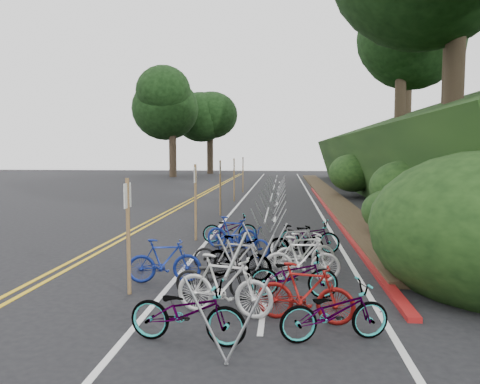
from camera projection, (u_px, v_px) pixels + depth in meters
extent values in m
plane|color=black|center=(128.00, 282.00, 10.45)|extent=(120.00, 120.00, 0.00)
cube|color=gold|center=(155.00, 218.00, 20.57)|extent=(0.12, 80.00, 0.01)
cube|color=gold|center=(162.00, 218.00, 20.54)|extent=(0.12, 80.00, 0.01)
cube|color=silver|center=(226.00, 218.00, 20.28)|extent=(0.12, 80.00, 0.01)
cube|color=silver|center=(324.00, 220.00, 19.89)|extent=(0.12, 80.00, 0.01)
cube|color=silver|center=(262.00, 318.00, 8.18)|extent=(0.10, 1.60, 0.01)
cube|color=silver|center=(271.00, 248.00, 14.13)|extent=(0.10, 1.60, 0.01)
cube|color=silver|center=(275.00, 219.00, 20.08)|extent=(0.10, 1.60, 0.01)
cube|color=silver|center=(277.00, 204.00, 26.04)|extent=(0.10, 1.60, 0.01)
cube|color=silver|center=(278.00, 194.00, 31.99)|extent=(0.10, 1.60, 0.01)
cube|color=silver|center=(279.00, 187.00, 37.94)|extent=(0.10, 1.60, 0.01)
cube|color=silver|center=(279.00, 182.00, 43.89)|extent=(0.10, 1.60, 0.01)
cube|color=maroon|center=(331.00, 213.00, 21.82)|extent=(0.25, 28.00, 0.10)
cube|color=black|center=(436.00, 153.00, 30.79)|extent=(12.32, 44.00, 9.11)
cube|color=#382819|center=(327.00, 193.00, 31.68)|extent=(1.40, 44.00, 0.16)
ellipsoid|color=#284C19|center=(422.00, 221.00, 12.67)|extent=(2.00, 2.80, 1.60)
ellipsoid|color=#284C19|center=(405.00, 188.00, 17.51)|extent=(2.60, 3.64, 2.08)
ellipsoid|color=#284C19|center=(399.00, 170.00, 23.32)|extent=(2.20, 3.08, 1.76)
ellipsoid|color=#284C19|center=(353.00, 173.00, 29.44)|extent=(3.00, 4.20, 2.40)
ellipsoid|color=#284C19|center=(350.00, 167.00, 35.31)|extent=(2.40, 3.36, 1.92)
ellipsoid|color=#284C19|center=(360.00, 157.00, 39.10)|extent=(2.80, 3.92, 2.24)
ellipsoid|color=#284C19|center=(389.00, 211.00, 15.68)|extent=(1.80, 2.52, 1.44)
ellipsoid|color=#284C19|center=(396.00, 157.00, 27.16)|extent=(3.20, 4.48, 2.56)
cylinder|color=#2D2319|center=(454.00, 83.00, 20.82)|extent=(0.87, 0.87, 6.85)
cylinder|color=#2D2319|center=(450.00, 82.00, 28.43)|extent=(0.91, 0.91, 7.76)
cylinder|color=#2D2319|center=(400.00, 112.00, 36.55)|extent=(0.84, 0.84, 6.39)
ellipsoid|color=black|center=(402.00, 36.00, 36.05)|extent=(8.52, 8.52, 8.10)
cylinder|color=#2D2319|center=(406.00, 106.00, 44.15)|extent=(0.89, 0.89, 7.31)
ellipsoid|color=black|center=(409.00, 34.00, 43.57)|extent=(10.15, 10.15, 9.64)
cylinder|color=#2D2319|center=(173.00, 151.00, 52.68)|extent=(0.82, 0.82, 5.94)
ellipsoid|color=black|center=(172.00, 102.00, 52.21)|extent=(8.12, 8.12, 7.71)
cylinder|color=#2D2319|center=(210.00, 152.00, 60.36)|extent=(0.79, 0.79, 5.48)
ellipsoid|color=black|center=(210.00, 114.00, 59.93)|extent=(7.10, 7.10, 6.75)
cylinder|color=gray|center=(238.00, 251.00, 7.88)|extent=(0.05, 3.43, 0.05)
cylinder|color=gray|center=(206.00, 321.00, 6.35)|extent=(0.62, 0.04, 1.22)
cylinder|color=gray|center=(247.00, 322.00, 6.30)|extent=(0.62, 0.04, 1.22)
cylinder|color=gray|center=(232.00, 264.00, 9.56)|extent=(0.62, 0.04, 1.22)
cylinder|color=gray|center=(259.00, 264.00, 9.51)|extent=(0.62, 0.04, 1.22)
cylinder|color=gray|center=(267.00, 215.00, 13.05)|extent=(0.05, 3.00, 0.05)
cylinder|color=gray|center=(254.00, 245.00, 11.74)|extent=(0.58, 0.04, 1.13)
cylinder|color=gray|center=(276.00, 245.00, 11.69)|extent=(0.58, 0.04, 1.13)
cylinder|color=gray|center=(259.00, 227.00, 14.51)|extent=(0.58, 0.04, 1.13)
cylinder|color=gray|center=(277.00, 227.00, 14.46)|extent=(0.58, 0.04, 1.13)
cylinder|color=gray|center=(271.00, 197.00, 18.01)|extent=(0.05, 3.00, 0.05)
cylinder|color=gray|center=(263.00, 217.00, 16.70)|extent=(0.58, 0.04, 1.13)
cylinder|color=gray|center=(278.00, 217.00, 16.65)|extent=(0.58, 0.04, 1.13)
cylinder|color=gray|center=(265.00, 208.00, 19.47)|extent=(0.58, 0.04, 1.13)
cylinder|color=gray|center=(279.00, 208.00, 19.42)|extent=(0.58, 0.04, 1.13)
cylinder|color=gray|center=(274.00, 187.00, 22.97)|extent=(0.05, 3.00, 0.05)
cylinder|color=gray|center=(267.00, 202.00, 21.66)|extent=(0.58, 0.04, 1.13)
cylinder|color=gray|center=(279.00, 202.00, 21.60)|extent=(0.58, 0.04, 1.13)
cylinder|color=gray|center=(269.00, 196.00, 24.43)|extent=(0.58, 0.04, 1.13)
cylinder|color=gray|center=(280.00, 196.00, 24.38)|extent=(0.58, 0.04, 1.13)
cylinder|color=gray|center=(276.00, 181.00, 27.93)|extent=(0.05, 3.00, 0.05)
cylinder|color=gray|center=(270.00, 192.00, 26.62)|extent=(0.58, 0.04, 1.13)
cylinder|color=gray|center=(280.00, 192.00, 26.56)|extent=(0.58, 0.04, 1.13)
cylinder|color=gray|center=(272.00, 188.00, 29.39)|extent=(0.58, 0.04, 1.13)
cylinder|color=gray|center=(280.00, 189.00, 29.34)|extent=(0.58, 0.04, 1.13)
cylinder|color=gray|center=(277.00, 176.00, 32.89)|extent=(0.05, 3.00, 0.05)
cylinder|color=gray|center=(272.00, 186.00, 31.58)|extent=(0.58, 0.04, 1.13)
cylinder|color=gray|center=(281.00, 186.00, 31.52)|extent=(0.58, 0.04, 1.13)
cylinder|color=gray|center=(273.00, 183.00, 34.35)|extent=(0.58, 0.04, 1.13)
cylinder|color=gray|center=(281.00, 183.00, 34.30)|extent=(0.58, 0.04, 1.13)
cylinder|color=brown|center=(128.00, 237.00, 9.47)|extent=(0.08, 0.08, 2.38)
cube|color=silver|center=(127.00, 195.00, 9.40)|extent=(0.02, 0.40, 0.50)
cylinder|color=brown|center=(196.00, 202.00, 15.25)|extent=(0.08, 0.08, 2.50)
cube|color=silver|center=(195.00, 175.00, 15.17)|extent=(0.02, 0.40, 0.50)
cylinder|color=brown|center=(220.00, 188.00, 21.20)|extent=(0.08, 0.08, 2.50)
cube|color=silver|center=(220.00, 168.00, 21.12)|extent=(0.02, 0.40, 0.50)
cylinder|color=brown|center=(234.00, 180.00, 27.15)|extent=(0.08, 0.08, 2.50)
cube|color=silver|center=(234.00, 164.00, 27.07)|extent=(0.02, 0.40, 0.50)
cylinder|color=brown|center=(243.00, 175.00, 33.10)|extent=(0.08, 0.08, 2.50)
cube|color=silver|center=(243.00, 162.00, 33.02)|extent=(0.02, 0.40, 0.50)
imported|color=navy|center=(164.00, 261.00, 10.36)|extent=(0.72, 1.70, 0.99)
imported|color=slate|center=(187.00, 312.00, 7.10)|extent=(0.91, 1.93, 0.97)
imported|color=slate|center=(334.00, 312.00, 7.19)|extent=(1.04, 1.85, 0.92)
imported|color=beige|center=(224.00, 285.00, 8.28)|extent=(0.97, 1.90, 1.10)
imported|color=maroon|center=(305.00, 293.00, 7.96)|extent=(0.85, 1.77, 1.02)
imported|color=black|center=(216.00, 277.00, 9.26)|extent=(0.68, 1.68, 0.86)
imported|color=slate|center=(293.00, 275.00, 9.32)|extent=(0.64, 1.77, 0.93)
imported|color=slate|center=(238.00, 258.00, 10.63)|extent=(1.04, 1.71, 1.00)
imported|color=beige|center=(302.00, 259.00, 10.44)|extent=(0.55, 1.74, 1.03)
imported|color=black|center=(228.00, 253.00, 11.45)|extent=(0.68, 1.71, 0.88)
imported|color=beige|center=(305.00, 252.00, 11.35)|extent=(0.98, 1.66, 0.96)
imported|color=navy|center=(243.00, 242.00, 12.90)|extent=(1.09, 1.70, 0.85)
imported|color=slate|center=(296.00, 242.00, 12.67)|extent=(0.74, 1.61, 0.93)
imported|color=navy|center=(232.00, 233.00, 13.93)|extent=(0.86, 1.68, 0.97)
imported|color=slate|center=(309.00, 235.00, 13.62)|extent=(1.16, 1.90, 0.94)
imported|color=slate|center=(230.00, 228.00, 14.95)|extent=(0.92, 1.81, 0.91)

